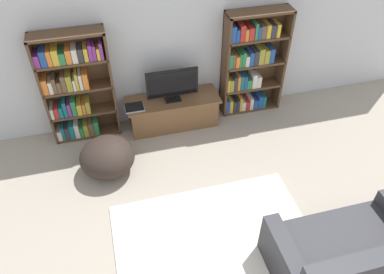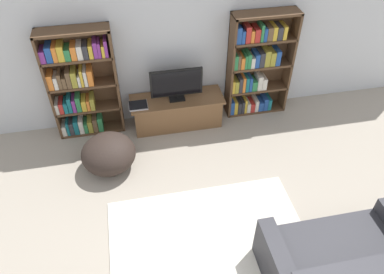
{
  "view_description": "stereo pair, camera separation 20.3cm",
  "coord_description": "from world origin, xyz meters",
  "px_view_note": "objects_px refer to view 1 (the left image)",
  "views": [
    {
      "loc": [
        -0.91,
        -0.71,
        3.91
      ],
      "look_at": [
        -0.0,
        2.77,
        0.7
      ],
      "focal_mm": 35.0,
      "sensor_mm": 36.0,
      "label": 1
    },
    {
      "loc": [
        -0.71,
        -0.75,
        3.91
      ],
      "look_at": [
        -0.0,
        2.77,
        0.7
      ],
      "focal_mm": 35.0,
      "sensor_mm": 36.0,
      "label": 2
    }
  ],
  "objects_px": {
    "bookshelf_left": "(75,88)",
    "tv_stand": "(173,112)",
    "bookshelf_right": "(250,64)",
    "couch_right_sofa": "(349,258)",
    "beanbag_ottoman": "(107,157)",
    "laptop": "(134,107)",
    "television": "(172,85)"
  },
  "relations": [
    {
      "from": "couch_right_sofa",
      "to": "beanbag_ottoman",
      "type": "bearing_deg",
      "value": 136.72
    },
    {
      "from": "bookshelf_left",
      "to": "tv_stand",
      "type": "distance_m",
      "value": 1.53
    },
    {
      "from": "tv_stand",
      "to": "laptop",
      "type": "xyz_separation_m",
      "value": [
        -0.6,
        -0.08,
        0.26
      ]
    },
    {
      "from": "bookshelf_left",
      "to": "tv_stand",
      "type": "relative_size",
      "value": 1.18
    },
    {
      "from": "bookshelf_right",
      "to": "television",
      "type": "distance_m",
      "value": 1.3
    },
    {
      "from": "tv_stand",
      "to": "couch_right_sofa",
      "type": "distance_m",
      "value": 3.25
    },
    {
      "from": "bookshelf_right",
      "to": "beanbag_ottoman",
      "type": "bearing_deg",
      "value": -159.33
    },
    {
      "from": "tv_stand",
      "to": "beanbag_ottoman",
      "type": "xyz_separation_m",
      "value": [
        -1.1,
        -0.77,
        0.0
      ]
    },
    {
      "from": "television",
      "to": "couch_right_sofa",
      "type": "bearing_deg",
      "value": -66.98
    },
    {
      "from": "television",
      "to": "laptop",
      "type": "bearing_deg",
      "value": -174.41
    },
    {
      "from": "bookshelf_right",
      "to": "tv_stand",
      "type": "relative_size",
      "value": 1.18
    },
    {
      "from": "tv_stand",
      "to": "couch_right_sofa",
      "type": "relative_size",
      "value": 0.9
    },
    {
      "from": "bookshelf_right",
      "to": "couch_right_sofa",
      "type": "bearing_deg",
      "value": -90.52
    },
    {
      "from": "television",
      "to": "couch_right_sofa",
      "type": "relative_size",
      "value": 0.49
    },
    {
      "from": "television",
      "to": "beanbag_ottoman",
      "type": "xyz_separation_m",
      "value": [
        -1.1,
        -0.75,
        -0.52
      ]
    },
    {
      "from": "television",
      "to": "couch_right_sofa",
      "type": "xyz_separation_m",
      "value": [
        1.26,
        -2.98,
        -0.49
      ]
    },
    {
      "from": "beanbag_ottoman",
      "to": "bookshelf_left",
      "type": "bearing_deg",
      "value": 107.76
    },
    {
      "from": "bookshelf_right",
      "to": "beanbag_ottoman",
      "type": "relative_size",
      "value": 2.26
    },
    {
      "from": "bookshelf_right",
      "to": "couch_right_sofa",
      "type": "distance_m",
      "value": 3.18
    },
    {
      "from": "bookshelf_right",
      "to": "laptop",
      "type": "distance_m",
      "value": 1.94
    },
    {
      "from": "tv_stand",
      "to": "beanbag_ottoman",
      "type": "bearing_deg",
      "value": -145.22
    },
    {
      "from": "laptop",
      "to": "beanbag_ottoman",
      "type": "bearing_deg",
      "value": -126.1
    },
    {
      "from": "tv_stand",
      "to": "bookshelf_left",
      "type": "bearing_deg",
      "value": 174.32
    },
    {
      "from": "tv_stand",
      "to": "couch_right_sofa",
      "type": "xyz_separation_m",
      "value": [
        1.26,
        -3.0,
        0.04
      ]
    },
    {
      "from": "bookshelf_left",
      "to": "television",
      "type": "distance_m",
      "value": 1.41
    },
    {
      "from": "bookshelf_right",
      "to": "television",
      "type": "xyz_separation_m",
      "value": [
        -1.29,
        -0.16,
        -0.07
      ]
    },
    {
      "from": "bookshelf_left",
      "to": "tv_stand",
      "type": "bearing_deg",
      "value": -5.68
    },
    {
      "from": "tv_stand",
      "to": "laptop",
      "type": "distance_m",
      "value": 0.66
    },
    {
      "from": "tv_stand",
      "to": "laptop",
      "type": "height_order",
      "value": "laptop"
    },
    {
      "from": "television",
      "to": "laptop",
      "type": "height_order",
      "value": "television"
    },
    {
      "from": "bookshelf_right",
      "to": "couch_right_sofa",
      "type": "xyz_separation_m",
      "value": [
        -0.03,
        -3.14,
        -0.56
      ]
    },
    {
      "from": "television",
      "to": "couch_right_sofa",
      "type": "distance_m",
      "value": 3.27
    }
  ]
}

